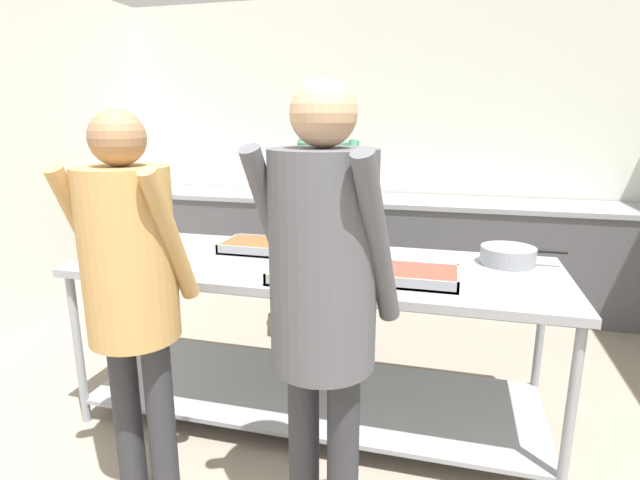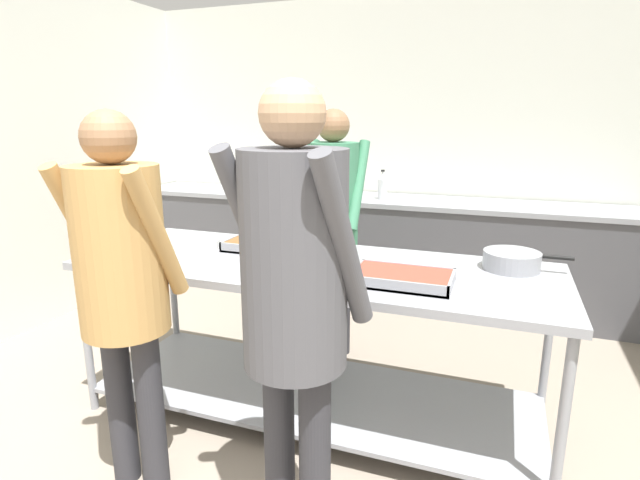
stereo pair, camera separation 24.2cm
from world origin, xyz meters
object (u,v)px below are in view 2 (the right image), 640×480
object	(u,v)px
serving_tray_greens	(402,278)
guest_serving_left	(122,268)
broccoli_bowl	(131,244)
cook_behind_counter	(333,207)
guest_serving_right	(295,285)
serving_tray_vegetables	(264,245)
water_bottle	(382,186)
plate_stack	(197,244)
serving_tray_roast	(304,274)
sauce_pan	(512,260)

from	to	relation	value
serving_tray_greens	guest_serving_left	distance (m)	1.21
broccoli_bowl	cook_behind_counter	distance (m)	1.27
serving_tray_greens	guest_serving_right	bearing A→B (deg)	-107.52
cook_behind_counter	serving_tray_vegetables	bearing A→B (deg)	-109.95
water_bottle	serving_tray_vegetables	bearing A→B (deg)	-99.79
guest_serving_right	serving_tray_vegetables	bearing A→B (deg)	121.44
plate_stack	serving_tray_vegetables	xyz separation A→B (m)	(0.37, 0.11, 0.00)
plate_stack	cook_behind_counter	distance (m)	0.93
serving_tray_vegetables	guest_serving_right	bearing A→B (deg)	-58.56
guest_serving_left	serving_tray_greens	bearing A→B (deg)	30.55
serving_tray_roast	guest_serving_left	bearing A→B (deg)	-139.21
serving_tray_greens	serving_tray_roast	bearing A→B (deg)	-167.34
broccoli_bowl	serving_tray_vegetables	bearing A→B (deg)	24.41
plate_stack	serving_tray_vegetables	size ratio (longest dim) A/B	0.67
serving_tray_vegetables	cook_behind_counter	world-z (taller)	cook_behind_counter
sauce_pan	serving_tray_vegetables	bearing A→B (deg)	-176.92
plate_stack	serving_tray_roast	bearing A→B (deg)	-21.96
serving_tray_greens	water_bottle	world-z (taller)	water_bottle
serving_tray_roast	serving_tray_greens	distance (m)	0.45
serving_tray_greens	broccoli_bowl	bearing A→B (deg)	179.13
serving_tray_roast	sauce_pan	bearing A→B (deg)	28.69
sauce_pan	guest_serving_right	size ratio (longest dim) A/B	0.24
plate_stack	sauce_pan	bearing A→B (deg)	5.97
guest_serving_left	guest_serving_right	world-z (taller)	guest_serving_right
water_bottle	serving_tray_roast	bearing A→B (deg)	-86.56
broccoli_bowl	cook_behind_counter	bearing A→B (deg)	45.40
plate_stack	sauce_pan	xyz separation A→B (m)	(1.71, 0.18, 0.03)
broccoli_bowl	serving_tray_greens	size ratio (longest dim) A/B	0.56
guest_serving_right	water_bottle	distance (m)	2.76
serving_tray_roast	water_bottle	size ratio (longest dim) A/B	1.43
plate_stack	serving_tray_roast	world-z (taller)	serving_tray_roast
serving_tray_greens	guest_serving_right	world-z (taller)	guest_serving_right
serving_tray_roast	guest_serving_left	world-z (taller)	guest_serving_left
serving_tray_roast	guest_serving_right	world-z (taller)	guest_serving_right
serving_tray_greens	cook_behind_counter	distance (m)	1.13
cook_behind_counter	water_bottle	world-z (taller)	cook_behind_counter
sauce_pan	guest_serving_left	xyz separation A→B (m)	(-1.50, -1.01, 0.09)
guest_serving_right	plate_stack	bearing A→B (deg)	137.25
plate_stack	serving_tray_greens	xyz separation A→B (m)	(1.24, -0.22, 0.00)
sauce_pan	serving_tray_greens	bearing A→B (deg)	-139.60
guest_serving_left	serving_tray_vegetables	bearing A→B (deg)	79.59
guest_serving_right	cook_behind_counter	world-z (taller)	guest_serving_right
serving_tray_vegetables	serving_tray_greens	distance (m)	0.92
serving_tray_greens	water_bottle	distance (m)	2.11
guest_serving_left	water_bottle	bearing A→B (deg)	79.99
serving_tray_greens	water_bottle	xyz separation A→B (m)	(-0.57, 2.02, 0.14)
serving_tray_vegetables	serving_tray_greens	world-z (taller)	same
plate_stack	guest_serving_right	world-z (taller)	guest_serving_right
broccoli_bowl	plate_stack	bearing A→B (deg)	33.71
guest_serving_right	cook_behind_counter	bearing A→B (deg)	104.41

